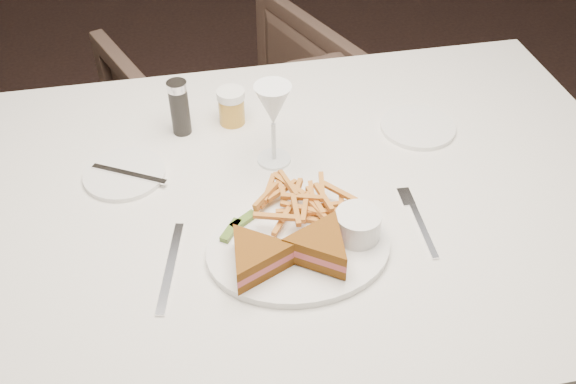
% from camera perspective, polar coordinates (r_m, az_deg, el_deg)
% --- Properties ---
extents(ground, '(5.00, 5.00, 0.00)m').
position_cam_1_polar(ground, '(2.01, 1.07, -9.48)').
color(ground, black).
rests_on(ground, ground).
extents(table, '(1.46, 1.00, 0.75)m').
position_cam_1_polar(table, '(1.50, -0.33, -10.94)').
color(table, silver).
rests_on(table, ground).
extents(chair_far, '(0.85, 0.83, 0.68)m').
position_cam_1_polar(chair_far, '(2.16, -4.85, 6.87)').
color(chair_far, '#47342B').
rests_on(chair_far, ground).
extents(table_setting, '(0.78, 0.59, 0.18)m').
position_cam_1_polar(table_setting, '(1.16, -0.11, -0.60)').
color(table_setting, white).
rests_on(table_setting, table).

